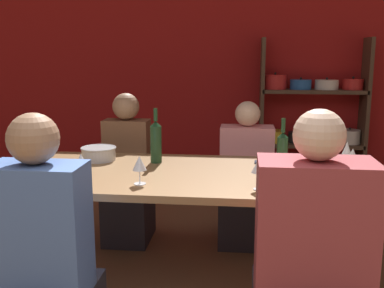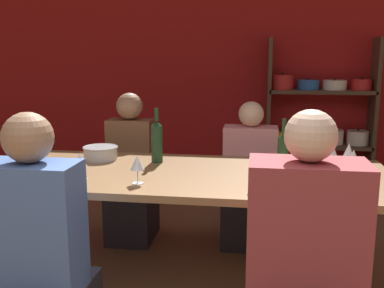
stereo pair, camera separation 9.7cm
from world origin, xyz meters
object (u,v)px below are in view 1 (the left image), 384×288
wine_glass_empty_a (347,150)px  wine_glass_red_d (307,171)px  wine_glass_red_c (360,177)px  person_near_a (44,286)px  wine_glass_red_g (352,157)px  wine_glass_red_a (81,162)px  wine_bottle_dark (156,141)px  wine_glass_red_b (260,166)px  wine_bottle_green (282,148)px  wine_glass_white_a (303,164)px  shelf_unit (312,132)px  dining_table (190,186)px  wine_glass_red_f (330,149)px  mixing_bowl (99,153)px  person_far_b (128,186)px  wine_glass_red_e (139,164)px  person_far_a (246,191)px  cell_phone (266,162)px

wine_glass_empty_a → wine_glass_red_d: size_ratio=0.90×
wine_glass_red_c → person_near_a: person_near_a is taller
wine_glass_red_g → wine_glass_red_c: bearing=-98.5°
wine_glass_red_a → wine_glass_red_d: (1.19, -0.15, 0.02)m
wine_glass_red_g → person_near_a: size_ratio=0.13×
wine_bottle_dark → wine_glass_red_b: size_ratio=2.04×
wine_bottle_green → wine_glass_white_a: wine_bottle_green is taller
shelf_unit → dining_table: bearing=-116.6°
wine_glass_red_c → wine_glass_red_g: (0.06, 0.42, 0.01)m
dining_table → wine_glass_empty_a: wine_glass_empty_a is taller
person_near_a → wine_glass_red_f: bearing=36.5°
mixing_bowl → wine_glass_red_b: wine_glass_red_b is taller
wine_glass_red_d → wine_glass_red_f: wine_glass_red_d is taller
wine_glass_red_b → wine_glass_red_c: (0.47, -0.09, -0.02)m
wine_glass_red_g → person_far_b: size_ratio=0.14×
wine_bottle_dark → wine_glass_red_g: size_ratio=2.20×
wine_bottle_green → wine_glass_red_b: size_ratio=1.76×
wine_glass_red_a → wine_glass_red_b: bearing=-3.7°
wine_glass_red_e → person_near_a: bearing=-119.3°
wine_glass_empty_a → wine_glass_red_c: bearing=-96.8°
wine_glass_red_c → person_far_a: bearing=113.2°
wine_glass_red_b → person_near_a: person_near_a is taller
wine_glass_red_g → cell_phone: bearing=151.3°
wine_glass_red_d → person_far_a: 1.35m
shelf_unit → person_near_a: size_ratio=1.33×
wine_bottle_green → wine_glass_red_c: wine_bottle_green is taller
wine_glass_red_g → shelf_unit: bearing=87.8°
wine_glass_red_b → person_near_a: bearing=-151.0°
cell_phone → person_far_b: 1.17m
wine_bottle_dark → wine_glass_red_c: wine_bottle_dark is taller
shelf_unit → wine_glass_red_g: shelf_unit is taller
wine_bottle_green → wine_glass_red_g: bearing=-24.3°
wine_bottle_dark → person_near_a: size_ratio=0.29×
wine_glass_white_a → wine_bottle_green: bearing=104.3°
dining_table → wine_glass_red_c: wine_glass_red_c is taller
wine_glass_red_c → person_far_a: 1.41m
shelf_unit → wine_glass_red_d: (-0.39, -2.41, 0.20)m
wine_bottle_green → wine_glass_red_g: (0.38, -0.17, -0.00)m
wine_bottle_dark → wine_glass_red_b: (0.64, -0.53, -0.01)m
dining_table → wine_bottle_dark: wine_bottle_dark is taller
wine_bottle_dark → wine_glass_red_g: (1.17, -0.20, -0.03)m
wine_glass_red_e → wine_glass_red_g: (1.17, 0.30, 0.00)m
wine_glass_red_a → wine_glass_red_b: wine_glass_red_b is taller
wine_glass_red_c → wine_glass_red_g: wine_glass_red_g is taller
dining_table → wine_glass_red_b: (0.39, -0.31, 0.21)m
wine_glass_red_c → person_far_a: size_ratio=0.14×
wine_glass_red_d → dining_table: bearing=146.7°
wine_glass_red_g → person_far_a: person_far_a is taller
dining_table → wine_glass_red_d: (0.61, -0.40, 0.21)m
wine_glass_red_b → cell_phone: (0.07, 0.59, -0.12)m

